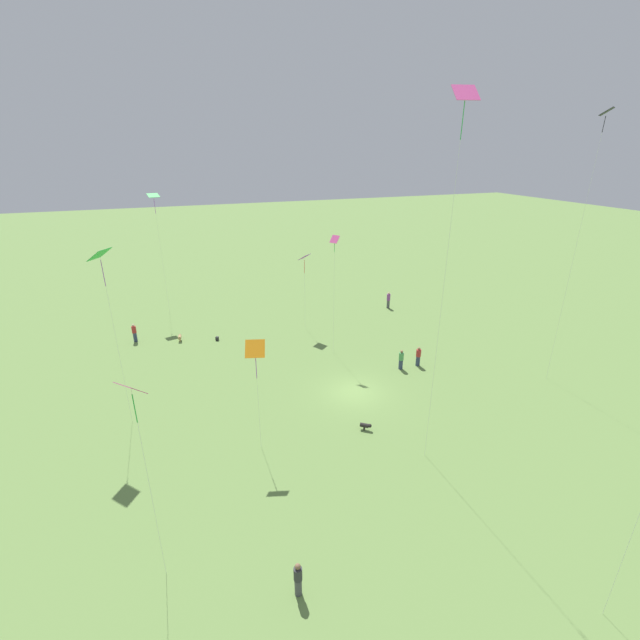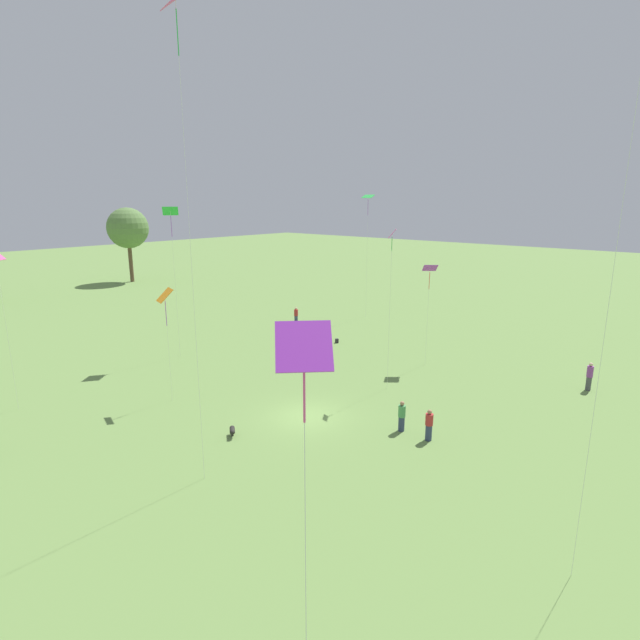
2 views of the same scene
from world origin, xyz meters
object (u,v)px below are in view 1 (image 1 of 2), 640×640
(kite_3, at_px, (154,200))
(kite_7, at_px, (304,259))
(person_0, at_px, (298,579))
(kite_5, at_px, (463,115))
(dog_0, at_px, (366,426))
(kite_4, at_px, (335,246))
(dog_1, at_px, (180,337))
(kite_0, at_px, (132,397))
(kite_2, at_px, (255,351))
(person_3, at_px, (401,360))
(kite_9, at_px, (602,134))
(person_4, at_px, (388,300))
(person_1, at_px, (134,333))
(person_2, at_px, (418,356))
(picnic_bag_0, at_px, (217,339))
(kite_1, at_px, (101,260))

(kite_3, height_order, kite_7, kite_3)
(person_0, relative_size, kite_5, 0.09)
(person_0, relative_size, dog_0, 2.39)
(kite_4, xyz_separation_m, dog_1, (7.45, 12.80, -9.32))
(kite_0, bearing_deg, kite_5, -77.87)
(kite_2, bearing_deg, dog_1, 163.31)
(person_3, bearing_deg, kite_9, 28.06)
(person_3, xyz_separation_m, person_4, (13.30, -6.17, 0.10))
(kite_0, distance_m, kite_5, 17.90)
(kite_4, distance_m, kite_5, 17.23)
(person_1, height_order, person_4, person_4)
(kite_3, bearing_deg, kite_5, -35.35)
(person_1, relative_size, dog_0, 2.53)
(person_1, distance_m, kite_9, 40.28)
(kite_2, xyz_separation_m, kite_5, (-4.22, -9.06, 11.96))
(kite_3, bearing_deg, person_2, -16.19)
(kite_4, bearing_deg, dog_1, -106.44)
(person_4, bearing_deg, kite_2, 47.01)
(kite_4, relative_size, picnic_bag_0, 28.95)
(kite_5, bearing_deg, person_0, -90.88)
(dog_1, xyz_separation_m, picnic_bag_0, (-1.15, -3.34, -0.22))
(kite_1, bearing_deg, kite_9, 159.47)
(person_1, height_order, kite_9, kite_9)
(kite_1, distance_m, dog_1, 16.88)
(person_1, distance_m, kite_4, 20.90)
(person_3, height_order, kite_7, kite_7)
(kite_7, relative_size, kite_9, 0.39)
(person_0, height_order, person_2, person_2)
(kite_0, bearing_deg, kite_9, -74.34)
(person_2, xyz_separation_m, kite_4, (4.84, 5.77, 8.87))
(person_2, relative_size, kite_1, 0.15)
(person_3, height_order, kite_4, kite_4)
(person_0, xyz_separation_m, person_2, (15.54, -15.63, -0.00))
(kite_3, xyz_separation_m, kite_9, (-26.49, -27.64, 5.76))
(person_3, distance_m, dog_1, 20.91)
(dog_1, bearing_deg, person_3, -29.10)
(kite_9, bearing_deg, person_0, 36.66)
(person_2, distance_m, kite_3, 30.61)
(person_1, height_order, kite_4, kite_4)
(person_1, xyz_separation_m, dog_0, (-20.13, -14.45, -0.56))
(person_4, distance_m, dog_1, 23.11)
(kite_1, relative_size, kite_9, 0.60)
(kite_0, bearing_deg, dog_0, -62.12)
(dog_0, bearing_deg, kite_1, -75.90)
(person_3, relative_size, kite_5, 0.09)
(person_0, height_order, kite_2, kite_2)
(person_2, bearing_deg, kite_3, 154.18)
(kite_2, height_order, dog_0, kite_2)
(picnic_bag_0, bearing_deg, kite_1, 147.21)
(person_2, xyz_separation_m, dog_1, (12.29, 18.57, -0.45))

